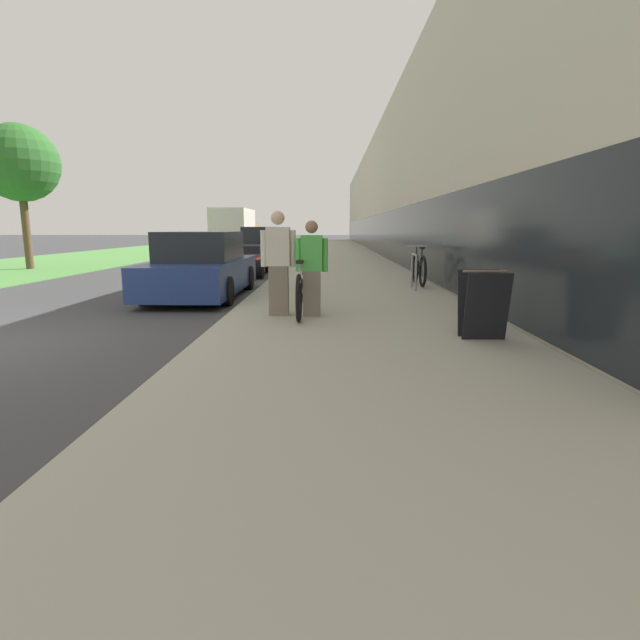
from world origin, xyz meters
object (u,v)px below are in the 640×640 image
person_rider (312,269)px  vintage_roadster_curbside (239,263)px  person_bystander (278,264)px  bike_rack_hoop (414,268)px  parked_sedan_curbside (202,268)px  sandwich_board_sign (483,304)px  moving_truck (235,229)px  parked_sedan_far (261,248)px  cruiser_bike_nearest (419,269)px  tandem_bicycle (302,290)px  street_tree_far (19,164)px

person_rider → vintage_roadster_curbside: person_rider is taller
person_bystander → bike_rack_hoop: bearing=51.4°
person_rider → bike_rack_hoop: (2.28, 3.65, -0.27)m
parked_sedan_curbside → vintage_roadster_curbside: (-0.08, 5.29, -0.26)m
person_rider → sandwich_board_sign: bearing=-35.5°
bike_rack_hoop → vintage_roadster_curbside: size_ratio=0.21×
moving_truck → parked_sedan_far: bearing=-75.2°
cruiser_bike_nearest → vintage_roadster_curbside: cruiser_bike_nearest is taller
tandem_bicycle → parked_sedan_curbside: parked_sedan_curbside is taller
cruiser_bike_nearest → tandem_bicycle: bearing=-122.3°
person_bystander → bike_rack_hoop: (2.83, 3.55, -0.34)m
tandem_bicycle → parked_sedan_curbside: (-2.46, 2.95, 0.15)m
person_rider → parked_sedan_far: person_rider is taller
parked_sedan_curbside → vintage_roadster_curbside: parked_sedan_curbside is taller
parked_sedan_curbside → sandwich_board_sign: bearing=-44.7°
person_bystander → parked_sedan_curbside: bearing=123.5°
sandwich_board_sign → street_tree_far: (-13.45, 12.39, 3.32)m
person_rider → vintage_roadster_curbside: size_ratio=0.38×
person_bystander → street_tree_far: (-10.60, 10.65, 2.91)m
person_rider → bike_rack_hoop: 4.31m
sandwich_board_sign → vintage_roadster_curbside: sandwich_board_sign is taller
vintage_roadster_curbside → parked_sedan_far: (0.01, 5.35, 0.31)m
parked_sedan_curbside → moving_truck: (-4.05, 25.67, 0.81)m
person_rider → moving_truck: 29.70m
vintage_roadster_curbside → parked_sedan_far: size_ratio=1.02×
sandwich_board_sign → vintage_roadster_curbside: 11.36m
person_bystander → bike_rack_hoop: size_ratio=2.02×
cruiser_bike_nearest → parked_sedan_far: 10.65m
sandwich_board_sign → street_tree_far: bearing=137.4°
person_bystander → sandwich_board_sign: 3.36m
tandem_bicycle → sandwich_board_sign: 3.15m
person_rider → sandwich_board_sign: size_ratio=1.73×
person_rider → tandem_bicycle: bearing=120.6°
moving_truck → street_tree_far: bearing=-103.8°
bike_rack_hoop → tandem_bicycle: bearing=-126.3°
person_rider → parked_sedan_curbside: person_rider is taller
person_bystander → tandem_bicycle: bearing=29.1°
parked_sedan_curbside → street_tree_far: size_ratio=0.86×
parked_sedan_curbside → person_rider: bearing=-50.9°
vintage_roadster_curbside → person_bystander: bearing=-75.6°
tandem_bicycle → parked_sedan_far: 13.83m
cruiser_bike_nearest → vintage_roadster_curbside: bearing=143.7°
sandwich_board_sign → parked_sedan_curbside: bearing=135.3°
bike_rack_hoop → parked_sedan_curbside: bearing=-175.5°
tandem_bicycle → bike_rack_hoop: tandem_bicycle is taller
tandem_bicycle → bike_rack_hoop: 4.15m
vintage_roadster_curbside → parked_sedan_far: bearing=89.9°
moving_truck → person_bystander: bearing=-78.0°
tandem_bicycle → parked_sedan_far: (-2.54, 13.59, 0.19)m
parked_sedan_far → bike_rack_hoop: bearing=-64.0°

